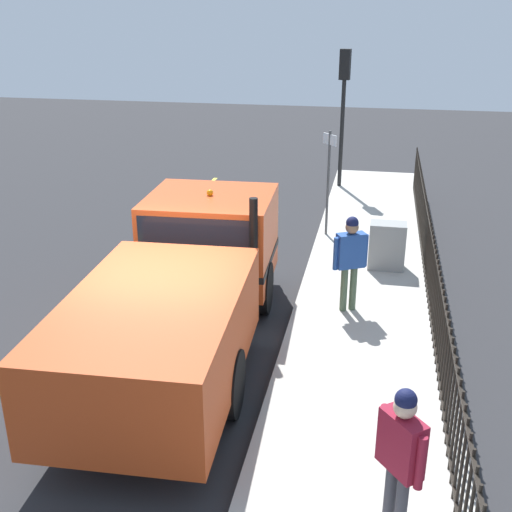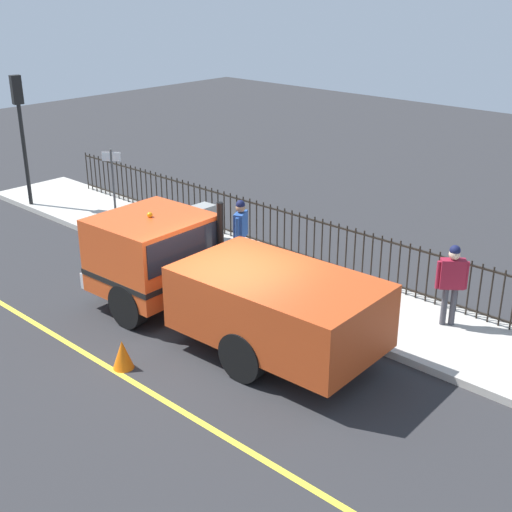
{
  "view_description": "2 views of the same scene",
  "coord_description": "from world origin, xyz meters",
  "px_view_note": "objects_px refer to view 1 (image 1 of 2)",
  "views": [
    {
      "loc": [
        3.1,
        -8.19,
        5.28
      ],
      "look_at": [
        1.09,
        1.97,
        1.17
      ],
      "focal_mm": 44.36,
      "sensor_mm": 36.0,
      "label": 1
    },
    {
      "loc": [
        -8.5,
        -8.65,
        6.86
      ],
      "look_at": [
        2.37,
        1.38,
        0.83
      ],
      "focal_mm": 48.29,
      "sensor_mm": 36.0,
      "label": 2
    }
  ],
  "objects_px": {
    "worker_standing": "(350,254)",
    "pedestrian_distant": "(401,449)",
    "work_truck": "(188,279)",
    "street_sign": "(329,171)",
    "traffic_light_near": "(344,91)",
    "traffic_cone": "(72,315)",
    "utility_cabinet": "(387,246)"
  },
  "relations": [
    {
      "from": "pedestrian_distant",
      "to": "street_sign",
      "type": "height_order",
      "value": "street_sign"
    },
    {
      "from": "street_sign",
      "to": "utility_cabinet",
      "type": "bearing_deg",
      "value": -52.7
    },
    {
      "from": "street_sign",
      "to": "worker_standing",
      "type": "bearing_deg",
      "value": -79.24
    },
    {
      "from": "traffic_cone",
      "to": "work_truck",
      "type": "bearing_deg",
      "value": -2.62
    },
    {
      "from": "work_truck",
      "to": "worker_standing",
      "type": "relative_size",
      "value": 3.82
    },
    {
      "from": "worker_standing",
      "to": "pedestrian_distant",
      "type": "xyz_separation_m",
      "value": [
        0.79,
        -5.17,
        -0.01
      ]
    },
    {
      "from": "worker_standing",
      "to": "traffic_light_near",
      "type": "height_order",
      "value": "traffic_light_near"
    },
    {
      "from": "work_truck",
      "to": "street_sign",
      "type": "xyz_separation_m",
      "value": [
        1.74,
        5.51,
        0.5
      ]
    },
    {
      "from": "worker_standing",
      "to": "pedestrian_distant",
      "type": "height_order",
      "value": "worker_standing"
    },
    {
      "from": "traffic_light_near",
      "to": "utility_cabinet",
      "type": "xyz_separation_m",
      "value": [
        1.43,
        -6.36,
        -2.34
      ]
    },
    {
      "from": "utility_cabinet",
      "to": "traffic_cone",
      "type": "xyz_separation_m",
      "value": [
        -5.33,
        -3.55,
        -0.36
      ]
    },
    {
      "from": "traffic_light_near",
      "to": "traffic_cone",
      "type": "relative_size",
      "value": 6.95
    },
    {
      "from": "utility_cabinet",
      "to": "worker_standing",
      "type": "bearing_deg",
      "value": -107.22
    },
    {
      "from": "work_truck",
      "to": "pedestrian_distant",
      "type": "bearing_deg",
      "value": -50.57
    },
    {
      "from": "work_truck",
      "to": "pedestrian_distant",
      "type": "height_order",
      "value": "work_truck"
    },
    {
      "from": "pedestrian_distant",
      "to": "traffic_light_near",
      "type": "xyz_separation_m",
      "value": [
        -1.56,
        13.66,
        1.76
      ]
    },
    {
      "from": "work_truck",
      "to": "worker_standing",
      "type": "height_order",
      "value": "work_truck"
    },
    {
      "from": "pedestrian_distant",
      "to": "traffic_light_near",
      "type": "relative_size",
      "value": 0.44
    },
    {
      "from": "work_truck",
      "to": "worker_standing",
      "type": "xyz_separation_m",
      "value": [
        2.5,
        1.52,
        0.04
      ]
    },
    {
      "from": "utility_cabinet",
      "to": "street_sign",
      "type": "distance_m",
      "value": 2.57
    },
    {
      "from": "worker_standing",
      "to": "traffic_cone",
      "type": "bearing_deg",
      "value": -10.38
    },
    {
      "from": "work_truck",
      "to": "utility_cabinet",
      "type": "bearing_deg",
      "value": 46.63
    },
    {
      "from": "worker_standing",
      "to": "street_sign",
      "type": "height_order",
      "value": "street_sign"
    },
    {
      "from": "pedestrian_distant",
      "to": "street_sign",
      "type": "relative_size",
      "value": 0.71
    },
    {
      "from": "work_truck",
      "to": "traffic_cone",
      "type": "distance_m",
      "value": 2.36
    },
    {
      "from": "traffic_cone",
      "to": "street_sign",
      "type": "relative_size",
      "value": 0.23
    },
    {
      "from": "traffic_cone",
      "to": "traffic_light_near",
      "type": "bearing_deg",
      "value": 68.53
    },
    {
      "from": "traffic_cone",
      "to": "street_sign",
      "type": "distance_m",
      "value": 6.83
    },
    {
      "from": "worker_standing",
      "to": "utility_cabinet",
      "type": "relative_size",
      "value": 1.79
    },
    {
      "from": "work_truck",
      "to": "utility_cabinet",
      "type": "xyz_separation_m",
      "value": [
        3.16,
        3.65,
        -0.55
      ]
    },
    {
      "from": "work_truck",
      "to": "street_sign",
      "type": "distance_m",
      "value": 5.8
    },
    {
      "from": "traffic_light_near",
      "to": "traffic_cone",
      "type": "bearing_deg",
      "value": 77.56
    }
  ]
}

